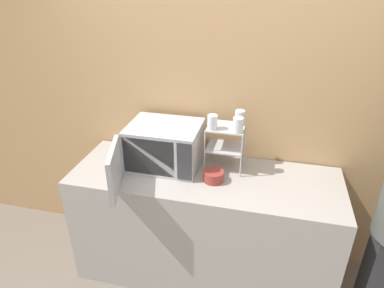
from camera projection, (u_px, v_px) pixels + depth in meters
wall_back at (216, 109)px, 2.65m from camera, size 8.00×0.06×2.60m
counter at (204, 225)px, 2.71m from camera, size 1.96×0.69×0.93m
microwave at (163, 146)px, 2.55m from camera, size 0.56×0.82×0.32m
dish_rack at (225, 138)px, 2.48m from camera, size 0.27×0.23×0.34m
glass_front_left at (212, 122)px, 2.38m from camera, size 0.07×0.07×0.11m
glass_back_right at (240, 118)px, 2.45m from camera, size 0.07×0.07×0.11m
glass_front_right at (238, 125)px, 2.34m from camera, size 0.07×0.07×0.11m
bowl at (214, 176)px, 2.41m from camera, size 0.14×0.14×0.08m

